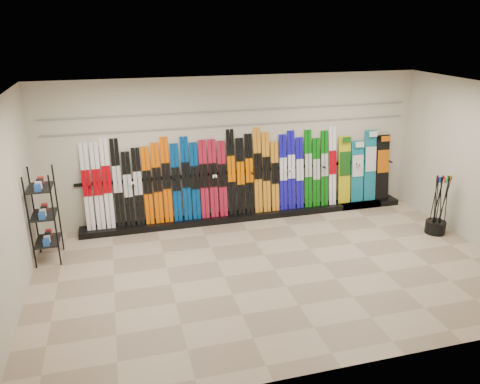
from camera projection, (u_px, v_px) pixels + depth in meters
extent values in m
plane|color=gray|center=(275.00, 270.00, 8.02)|extent=(8.00, 8.00, 0.00)
plane|color=beige|center=(237.00, 149.00, 9.76)|extent=(8.00, 0.00, 8.00)
plane|color=beige|center=(6.00, 213.00, 6.51)|extent=(0.00, 5.00, 5.00)
plane|color=silver|center=(280.00, 93.00, 6.98)|extent=(8.00, 8.00, 0.00)
cube|color=black|center=(250.00, 215.00, 10.12)|extent=(8.00, 0.40, 0.12)
cube|color=white|center=(87.00, 187.00, 9.06)|extent=(0.17, 0.28, 1.71)
cube|color=white|center=(98.00, 186.00, 9.11)|extent=(0.17, 0.28, 1.72)
cube|color=white|center=(107.00, 184.00, 9.15)|extent=(0.17, 0.29, 1.79)
cube|color=black|center=(118.00, 184.00, 9.20)|extent=(0.17, 0.29, 1.76)
cube|color=black|center=(128.00, 189.00, 9.28)|extent=(0.17, 0.25, 1.50)
cube|color=black|center=(138.00, 187.00, 9.32)|extent=(0.17, 0.25, 1.56)
cube|color=#EA5800|center=(148.00, 186.00, 9.36)|extent=(0.17, 0.26, 1.57)
cube|color=#EA5800|center=(157.00, 183.00, 9.40)|extent=(0.17, 0.27, 1.63)
cube|color=#EA5800|center=(166.00, 180.00, 9.44)|extent=(0.17, 0.28, 1.74)
cube|color=navy|center=(176.00, 183.00, 9.50)|extent=(0.17, 0.26, 1.59)
cube|color=navy|center=(186.00, 179.00, 9.54)|extent=(0.17, 0.28, 1.72)
cube|color=navy|center=(195.00, 181.00, 9.60)|extent=(0.17, 0.26, 1.59)
cube|color=#A6142D|center=(204.00, 180.00, 9.64)|extent=(0.17, 0.27, 1.63)
cube|color=#A6142D|center=(213.00, 179.00, 9.69)|extent=(0.17, 0.27, 1.63)
cube|color=#A6142D|center=(222.00, 179.00, 9.74)|extent=(0.17, 0.26, 1.58)
cube|color=black|center=(231.00, 173.00, 9.77)|extent=(0.17, 0.29, 1.81)
cube|color=black|center=(241.00, 177.00, 9.84)|extent=(0.17, 0.26, 1.62)
cube|color=black|center=(249.00, 174.00, 9.88)|extent=(0.17, 0.28, 1.69)
cube|color=orange|center=(258.00, 170.00, 9.91)|extent=(0.17, 0.30, 1.82)
cube|color=orange|center=(266.00, 173.00, 9.97)|extent=(0.17, 0.28, 1.70)
cube|color=orange|center=(275.00, 177.00, 10.04)|extent=(0.17, 0.24, 1.49)
cube|color=#150FAB|center=(283.00, 173.00, 10.07)|extent=(0.17, 0.27, 1.63)
cube|color=#150FAB|center=(291.00, 170.00, 10.11)|extent=(0.17, 0.28, 1.70)
cube|color=#150FAB|center=(300.00, 173.00, 10.17)|extent=(0.17, 0.25, 1.55)
cube|color=#0A670D|center=(308.00, 169.00, 10.21)|extent=(0.17, 0.28, 1.70)
cube|color=#0A670D|center=(316.00, 173.00, 10.27)|extent=(0.17, 0.25, 1.51)
cube|color=#0A670D|center=(324.00, 169.00, 10.31)|extent=(0.17, 0.27, 1.66)
cube|color=white|center=(332.00, 166.00, 10.35)|extent=(0.17, 0.28, 1.74)
cube|color=gold|center=(344.00, 170.00, 10.45)|extent=(0.28, 0.23, 1.51)
cube|color=#14728C|center=(357.00, 172.00, 10.55)|extent=(0.30, 0.22, 1.38)
cube|color=#14728C|center=(370.00, 166.00, 10.60)|extent=(0.29, 0.25, 1.60)
cube|color=black|center=(382.00, 167.00, 10.69)|extent=(0.33, 0.23, 1.48)
cube|color=black|center=(44.00, 216.00, 8.11)|extent=(0.40, 0.60, 1.65)
cylinder|color=black|center=(435.00, 227.00, 9.37)|extent=(0.39, 0.39, 0.25)
cylinder|color=black|center=(439.00, 204.00, 9.22)|extent=(0.10, 0.10, 1.18)
cylinder|color=black|center=(437.00, 205.00, 9.18)|extent=(0.11, 0.04, 1.18)
cylinder|color=black|center=(436.00, 205.00, 9.17)|extent=(0.12, 0.05, 1.18)
cylinder|color=black|center=(443.00, 204.00, 9.25)|extent=(0.05, 0.08, 1.18)
cylinder|color=black|center=(441.00, 205.00, 9.16)|extent=(0.16, 0.07, 1.17)
cylinder|color=black|center=(446.00, 204.00, 9.21)|extent=(0.10, 0.04, 1.18)
cylinder|color=black|center=(437.00, 204.00, 9.22)|extent=(0.12, 0.03, 1.18)
cylinder|color=black|center=(443.00, 206.00, 9.13)|extent=(0.08, 0.09, 1.18)
cylinder|color=black|center=(433.00, 203.00, 9.26)|extent=(0.03, 0.10, 1.18)
cylinder|color=black|center=(444.00, 204.00, 9.25)|extent=(0.09, 0.16, 1.17)
cylinder|color=black|center=(435.00, 205.00, 9.19)|extent=(0.02, 0.15, 1.17)
cube|color=gray|center=(237.00, 125.00, 9.57)|extent=(7.60, 0.02, 0.03)
cube|color=gray|center=(237.00, 111.00, 9.47)|extent=(7.60, 0.02, 0.03)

